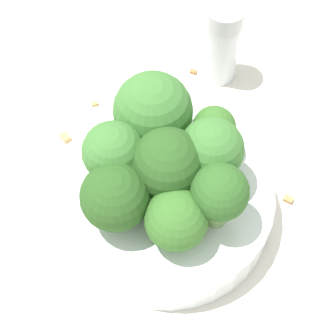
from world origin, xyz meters
name	(u,v)px	position (x,y,z in m)	size (l,w,h in m)	color
ground_plane	(168,213)	(0.00, 0.00, 0.00)	(3.00, 3.00, 0.00)	silver
bowl	(168,203)	(0.00, 0.00, 0.02)	(0.16, 0.16, 0.03)	silver
broccoli_floret_0	(115,198)	(0.01, 0.04, 0.06)	(0.05, 0.05, 0.06)	#8EB770
broccoli_floret_1	(169,161)	(0.00, 0.00, 0.07)	(0.05, 0.05, 0.06)	#7A9E5B
broccoli_floret_2	(153,112)	(0.04, -0.03, 0.07)	(0.06, 0.06, 0.07)	#8EB770
broccoli_floret_3	(114,154)	(0.03, 0.02, 0.07)	(0.04, 0.04, 0.06)	#84AD66
broccoli_floret_4	(211,152)	(-0.01, -0.03, 0.07)	(0.05, 0.05, 0.06)	#84AD66
broccoli_floret_5	(176,220)	(-0.03, 0.02, 0.06)	(0.04, 0.04, 0.05)	#8EB770
broccoli_floret_6	(219,194)	(-0.04, -0.01, 0.07)	(0.04, 0.04, 0.06)	#7A9E5B
broccoli_floret_7	(215,131)	(0.00, -0.05, 0.06)	(0.03, 0.03, 0.05)	#7A9E5B
pepper_shaker	(222,43)	(0.06, -0.14, 0.04)	(0.03, 0.03, 0.08)	silver
almond_crumb_0	(94,103)	(0.12, -0.03, 0.00)	(0.01, 0.00, 0.01)	tan
almond_crumb_1	(65,136)	(0.11, 0.01, 0.00)	(0.01, 0.01, 0.01)	tan
almond_crumb_2	(289,198)	(-0.06, -0.07, 0.00)	(0.01, 0.01, 0.01)	#AD7F4C
almond_crumb_3	(193,71)	(0.08, -0.12, 0.00)	(0.01, 0.00, 0.01)	olive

